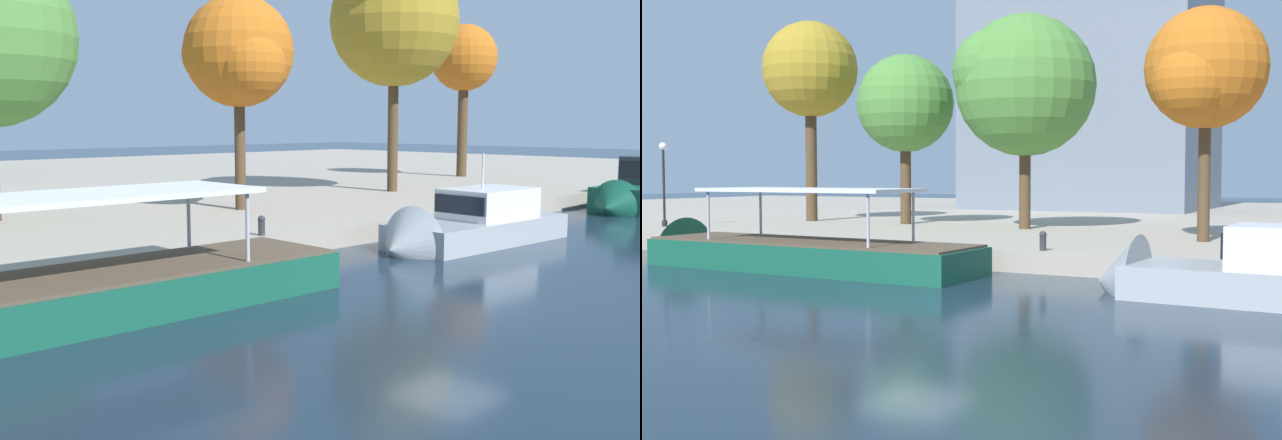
{
  "view_description": "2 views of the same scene",
  "coord_description": "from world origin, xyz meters",
  "views": [
    {
      "loc": [
        -14.9,
        -10.64,
        4.4
      ],
      "look_at": [
        0.25,
        4.85,
        1.55
      ],
      "focal_mm": 41.34,
      "sensor_mm": 36.0,
      "label": 1
    },
    {
      "loc": [
        10.15,
        -16.72,
        3.25
      ],
      "look_at": [
        -1.04,
        4.48,
        1.91
      ],
      "focal_mm": 43.88,
      "sensor_mm": 36.0,
      "label": 2
    }
  ],
  "objects": [
    {
      "name": "tree_2",
      "position": [
        -4.52,
        17.22,
        7.67
      ],
      "size": [
        6.67,
        6.67,
        10.11
      ],
      "color": "#4C3823",
      "rests_on": "dock_promenade"
    },
    {
      "name": "tree_0",
      "position": [
        -11.53,
        18.11,
        7.1
      ],
      "size": [
        5.07,
        5.07,
        8.83
      ],
      "color": "#4C3823",
      "rests_on": "dock_promenade"
    },
    {
      "name": "ground_plane",
      "position": [
        0.0,
        0.0,
        0.0
      ],
      "size": [
        220.0,
        220.0,
        0.0
      ],
      "primitive_type": "plane",
      "color": "#192838"
    },
    {
      "name": "lamp_post",
      "position": [
        -21.08,
        10.67,
        3.29
      ],
      "size": [
        0.38,
        0.38,
        4.18
      ],
      "color": "black",
      "rests_on": "dock_promenade"
    },
    {
      "name": "tree_4",
      "position": [
        4.29,
        13.87,
        7.2
      ],
      "size": [
        4.6,
        4.99,
        8.88
      ],
      "color": "#4C3823",
      "rests_on": "dock_promenade"
    },
    {
      "name": "tour_boat_1",
      "position": [
        -8.21,
        4.72,
        0.34
      ],
      "size": [
        13.88,
        3.54,
        4.09
      ],
      "rotation": [
        0.0,
        0.0,
        3.12
      ],
      "color": "#14513D",
      "rests_on": "ground_plane"
    },
    {
      "name": "mooring_bollard_0",
      "position": [
        0.34,
        7.68,
        1.12
      ],
      "size": [
        0.25,
        0.25,
        0.66
      ],
      "color": "#2D2D33",
      "rests_on": "dock_promenade"
    },
    {
      "name": "tree_1",
      "position": [
        -17.64,
        18.07,
        9.06
      ],
      "size": [
        5.27,
        5.27,
        11.07
      ],
      "color": "#4C3823",
      "rests_on": "dock_promenade"
    },
    {
      "name": "dock_promenade",
      "position": [
        0.0,
        34.79,
        0.38
      ],
      "size": [
        120.0,
        55.0,
        0.76
      ],
      "primitive_type": "cube",
      "color": "#A39989",
      "rests_on": "ground_plane"
    },
    {
      "name": "motor_yacht_2",
      "position": [
        7.33,
        4.51,
        0.54
      ],
      "size": [
        8.74,
        3.18,
        4.4
      ],
      "rotation": [
        0.0,
        0.0,
        3.1
      ],
      "color": "#9EA3A8",
      "rests_on": "ground_plane"
    }
  ]
}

